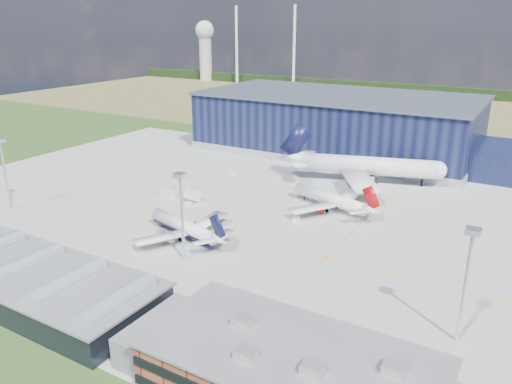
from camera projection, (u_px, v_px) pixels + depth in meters
The scene contains 20 objects.
ground at pixel (220, 215), 154.61m from camera, with size 600.00×600.00×0.00m, color #29511E.
apron at pixel (237, 205), 162.73m from camera, with size 220.00×160.00×0.08m.
farmland at pixel (407, 111), 333.46m from camera, with size 600.00×220.00×0.01m, color olive.
treeline at pixel (434, 91), 397.19m from camera, with size 600.00×8.00×8.00m, color black.
horizon_dressing at pixel (229, 46), 475.04m from camera, with size 440.20×18.00×70.00m.
hangar at pixel (343, 126), 226.54m from camera, with size 145.00×62.00×26.10m.
ops_building at pixel (290, 375), 77.74m from camera, with size 46.00×23.00×10.90m.
glass_concourse at pixel (37, 282), 107.74m from camera, with size 78.00×23.00×8.60m.
light_mast_west at pixel (3, 163), 154.13m from camera, with size 2.60×2.60×23.00m.
light_mast_center at pixel (181, 203), 120.36m from camera, with size 2.60×2.60×23.00m.
light_mast_east at pixel (468, 268), 89.01m from camera, with size 2.60×2.60×23.00m.
airliner_navy at pixel (183, 220), 137.11m from camera, with size 32.44×31.73×10.58m, color white, non-canonical shape.
airliner_red at pixel (330, 192), 157.42m from camera, with size 35.16×34.40×11.47m, color white, non-canonical shape.
airliner_widebody at pixel (369, 156), 182.26m from camera, with size 62.04×60.70×20.23m, color white, non-canonical shape.
gse_van_a at pixel (168, 194), 170.06m from camera, with size 2.44×5.60×2.44m, color white.
gse_cart_a at pixel (296, 219), 149.82m from camera, with size 1.76×2.64×1.14m, color white.
gse_cart_b at pixel (233, 173), 194.85m from camera, with size 1.98×2.98×1.29m, color white.
airstair at pixel (193, 198), 164.52m from camera, with size 2.21×5.52×3.54m, color white.
car_a at pixel (346, 365), 86.53m from camera, with size 1.46×3.62×1.23m, color #99999E.
car_b at pixel (162, 300), 106.60m from camera, with size 1.34×3.85×1.27m, color #99999E.
Camera 1 is at (83.12, -117.89, 57.24)m, focal length 35.00 mm.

